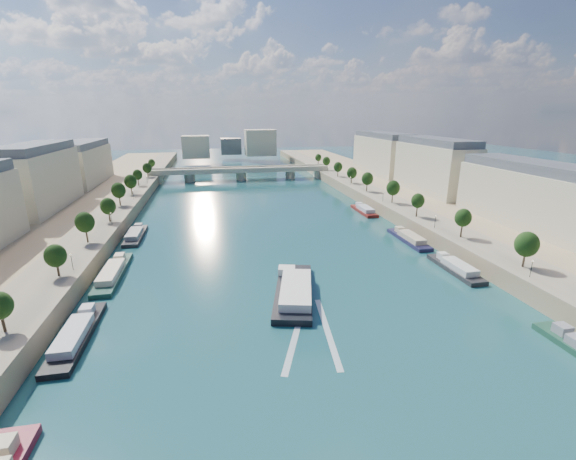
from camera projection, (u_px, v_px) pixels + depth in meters
name	position (u px, v px, depth m)	size (l,w,h in m)	color
ground	(270.00, 238.00, 132.25)	(700.00, 700.00, 0.00)	#0D343D
quay_left	(38.00, 245.00, 118.13)	(44.00, 520.00, 5.00)	#9E8460
quay_right	(459.00, 221.00, 144.90)	(44.00, 520.00, 5.00)	#9E8460
pave_left	(89.00, 234.00, 120.17)	(14.00, 520.00, 0.10)	gray
pave_right	(423.00, 216.00, 141.37)	(14.00, 520.00, 0.10)	gray
trees_left	(95.00, 216.00, 120.82)	(4.80, 268.80, 8.26)	#382B1E
trees_right	(406.00, 196.00, 148.78)	(4.80, 268.80, 8.26)	#382B1E
lamps_left	(95.00, 235.00, 110.83)	(0.36, 200.36, 4.28)	black
lamps_right	(406.00, 206.00, 144.41)	(0.36, 200.36, 4.28)	black
buildings_left	(1.00, 194.00, 122.87)	(16.00, 226.00, 23.20)	beige
buildings_right	(474.00, 178.00, 154.48)	(16.00, 226.00, 23.20)	beige
skyline	(235.00, 144.00, 334.39)	(79.00, 42.00, 22.00)	beige
bridge	(241.00, 172.00, 245.09)	(112.00, 12.00, 8.15)	#C1B79E
tour_barge	(294.00, 290.00, 91.17)	(15.23, 30.67, 4.00)	black
wake	(312.00, 332.00, 75.98)	(13.72, 25.96, 0.04)	silver
moored_barges_left	(75.00, 337.00, 72.77)	(5.00, 153.09, 3.60)	#1A1836
moored_barges_right	(473.00, 279.00, 98.12)	(5.00, 163.20, 3.60)	black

